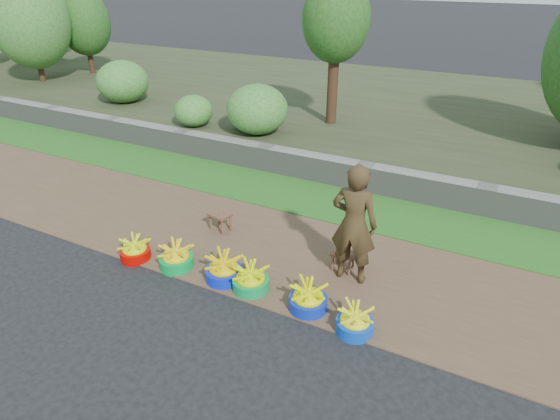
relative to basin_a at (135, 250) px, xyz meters
The scene contains 15 objects.
ground_plane 2.31m from the basin_a, ahead, with size 120.00×120.00×0.00m, color black.
dirt_shoulder 2.57m from the basin_a, 26.00° to the left, with size 80.00×2.50×0.02m, color brown.
grass_verge 3.88m from the basin_a, 53.59° to the left, with size 80.00×1.50×0.04m, color #28641E.
retaining_wall 4.59m from the basin_a, 59.90° to the left, with size 80.00×0.35×0.55m, color slate.
earth_bank 9.17m from the basin_a, 75.45° to the left, with size 80.00×10.00×0.50m, color #333A22.
vegetation 8.68m from the basin_a, 64.67° to the left, with size 31.63×8.36×4.27m.
basin_a is the anchor object (origin of this frame).
basin_b 0.71m from the basin_a, ahead, with size 0.50×0.50×0.38m.
basin_c 1.51m from the basin_a, ahead, with size 0.53×0.53×0.40m.
basin_d 1.96m from the basin_a, ahead, with size 0.51×0.51×0.38m.
basin_e 2.83m from the basin_a, ahead, with size 0.51×0.51×0.38m.
basin_f 3.50m from the basin_a, ahead, with size 0.46×0.46×0.35m.
stool_left 1.48m from the basin_a, 62.15° to the left, with size 0.41×0.35×0.32m.
stool_right 3.14m from the basin_a, 21.58° to the left, with size 0.33×0.26×0.29m.
vendor_woman 3.33m from the basin_a, 18.47° to the left, with size 0.64×0.42×1.74m, color black.
Camera 1 is at (2.41, -4.17, 4.00)m, focal length 30.00 mm.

